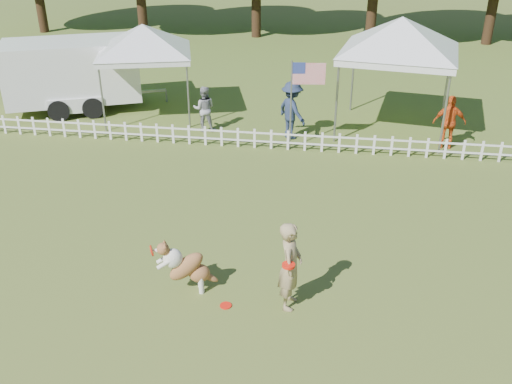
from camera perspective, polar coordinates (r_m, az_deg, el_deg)
ground at (r=10.97m, az=-1.77°, el=-9.86°), size 120.00×120.00×0.00m
picket_fence at (r=16.91m, az=2.37°, el=5.24°), size 22.00×0.08×0.60m
handler at (r=10.15m, az=3.45°, el=-7.37°), size 0.44×0.64×1.71m
dog at (r=10.71m, az=-6.89°, el=-7.39°), size 1.14×0.69×1.12m
frisbee_on_turf at (r=10.61m, az=-3.04°, el=-11.27°), size 0.25×0.25×0.02m
canopy_tent_left at (r=19.72m, az=-10.90°, el=11.68°), size 3.59×3.59×3.01m
canopy_tent_right at (r=18.50m, az=13.84°, el=11.12°), size 3.85×3.85×3.47m
cargo_trailer at (r=21.10m, az=-17.84°, el=11.08°), size 6.06×4.43×2.44m
flag_pole at (r=16.65m, az=3.50°, el=8.58°), size 1.02×0.23×2.63m
spectator_a at (r=18.30m, az=-5.21°, el=8.29°), size 0.77×0.64×1.45m
spectator_b at (r=17.59m, az=3.61°, el=8.15°), size 1.27×1.30×1.79m
spectator_c at (r=17.76m, az=18.77°, el=6.62°), size 0.95×0.41×1.60m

